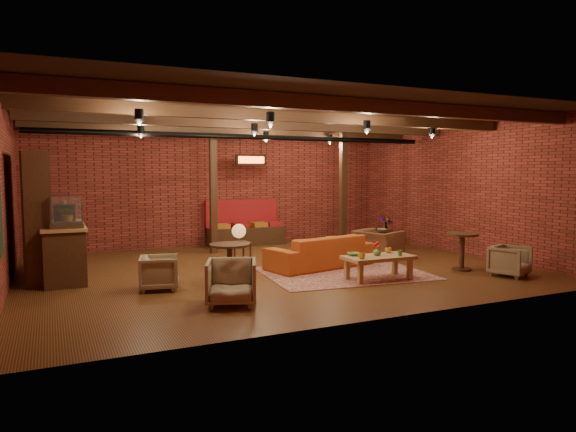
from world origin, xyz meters
name	(u,v)px	position (x,y,z in m)	size (l,w,h in m)	color
floor	(277,269)	(0.00, 0.00, 0.00)	(10.00, 10.00, 0.00)	#35180D
ceiling	(277,115)	(0.00, 0.00, 3.20)	(10.00, 8.00, 0.02)	black
wall_back	(219,187)	(0.00, 4.00, 1.60)	(10.00, 0.02, 3.20)	maroon
wall_front	(394,204)	(0.00, -4.00, 1.60)	(10.00, 0.02, 3.20)	maroon
wall_left	(4,198)	(-5.00, 0.00, 1.60)	(0.02, 8.00, 3.20)	maroon
wall_right	(461,189)	(5.00, 0.00, 1.60)	(0.02, 8.00, 3.20)	maroon
ceiling_beams	(277,121)	(0.00, 0.00, 3.08)	(9.80, 6.40, 0.22)	black
ceiling_pipe	(250,137)	(0.00, 1.60, 2.85)	(0.12, 0.12, 9.60)	black
post_left	(213,189)	(-0.60, 2.60, 1.60)	(0.16, 0.16, 3.20)	black
post_right	(343,188)	(2.80, 2.00, 1.60)	(0.16, 0.16, 3.20)	black
service_counter	(63,236)	(-4.10, 1.00, 0.80)	(0.80, 2.50, 1.60)	black
plant_counter	(67,213)	(-4.00, 1.20, 1.22)	(0.35, 0.39, 0.30)	#337F33
shelving_hutch	(39,216)	(-4.50, 1.10, 1.20)	(0.52, 2.00, 2.40)	black
banquette	(246,227)	(0.60, 3.55, 0.50)	(2.10, 0.70, 1.00)	maroon
service_sign	(251,160)	(0.60, 3.10, 2.35)	(0.86, 0.06, 0.30)	#FD5C19
ceiling_spotlights	(277,132)	(0.00, 0.00, 2.86)	(6.40, 4.40, 0.28)	black
rug	(344,273)	(1.01, -1.04, 0.01)	(3.17, 2.42, 0.01)	maroon
sofa	(320,252)	(0.87, -0.27, 0.35)	(2.36, 0.92, 0.69)	#A54416
coffee_table	(378,258)	(1.28, -1.80, 0.40)	(1.33, 0.67, 0.71)	#997247
side_table_lamp	(239,235)	(-0.71, 0.41, 0.72)	(0.48, 0.48, 0.94)	black
round_table_left	(230,257)	(-1.41, -1.08, 0.51)	(0.72, 0.72, 0.75)	black
armchair_a	(159,271)	(-2.63, -0.90, 0.33)	(0.64, 0.60, 0.66)	#B6AD8D
armchair_b	(231,280)	(-1.82, -2.38, 0.39)	(0.75, 0.70, 0.77)	#B6AD8D
armchair_right	(378,239)	(2.76, 0.29, 0.43)	(0.99, 0.64, 0.86)	brown
side_table_book	(380,231)	(3.47, 1.24, 0.49)	(0.53, 0.53, 0.55)	black
round_table_right	(462,246)	(3.40, -1.77, 0.51)	(0.66, 0.66, 0.77)	black
armchair_far	(510,259)	(3.82, -2.63, 0.33)	(0.64, 0.60, 0.66)	#B6AD8D
plant_tall	(386,201)	(4.13, 1.92, 1.23)	(1.38, 1.38, 2.46)	#4C7F4C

